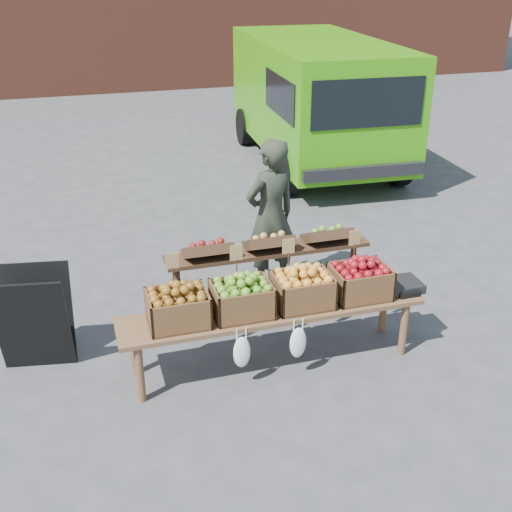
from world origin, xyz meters
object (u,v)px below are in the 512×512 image
object	(u,v)px
chalkboard_sign	(35,319)
crate_golden_apples	(178,308)
delivery_van	(316,103)
back_table	(268,275)
crate_red_apples	(303,290)
weighing_scale	(402,285)
vendor	(271,217)
crate_green_apples	(360,282)
crate_russet_pears	(242,299)
display_bench	(272,336)

from	to	relation	value
chalkboard_sign	crate_golden_apples	distance (m)	1.33
delivery_van	chalkboard_sign	world-z (taller)	delivery_van
back_table	crate_red_apples	world-z (taller)	back_table
chalkboard_sign	weighing_scale	world-z (taller)	chalkboard_sign
vendor	crate_green_apples	xyz separation A→B (m)	(0.40, -1.39, -0.13)
delivery_van	vendor	xyz separation A→B (m)	(-2.15, -4.19, -0.19)
vendor	weighing_scale	size ratio (longest dim) A/B	4.97
crate_golden_apples	crate_green_apples	size ratio (longest dim) A/B	1.00
chalkboard_sign	crate_russet_pears	xyz separation A→B (m)	(1.73, -0.58, 0.24)
delivery_van	weighing_scale	bearing A→B (deg)	-100.51
crate_russet_pears	chalkboard_sign	bearing A→B (deg)	161.40
chalkboard_sign	crate_golden_apples	bearing A→B (deg)	-16.77
vendor	chalkboard_sign	bearing A→B (deg)	0.85
back_table	delivery_van	bearing A→B (deg)	63.80
display_bench	crate_golden_apples	size ratio (longest dim) A/B	5.40
chalkboard_sign	crate_red_apples	world-z (taller)	chalkboard_sign
chalkboard_sign	crate_green_apples	world-z (taller)	chalkboard_sign
crate_russet_pears	crate_red_apples	world-z (taller)	same
back_table	display_bench	size ratio (longest dim) A/B	0.78
display_bench	crate_russet_pears	xyz separation A→B (m)	(-0.28, 0.00, 0.42)
crate_green_apples	delivery_van	bearing A→B (deg)	72.51
display_bench	crate_red_apples	distance (m)	0.51
display_bench	crate_green_apples	distance (m)	0.93
delivery_van	crate_russet_pears	xyz separation A→B (m)	(-2.86, -5.58, -0.33)
crate_green_apples	crate_red_apples	bearing A→B (deg)	180.00
chalkboard_sign	weighing_scale	distance (m)	3.30
display_bench	crate_golden_apples	distance (m)	0.93
chalkboard_sign	crate_green_apples	bearing A→B (deg)	-2.09
vendor	chalkboard_sign	distance (m)	2.59
chalkboard_sign	crate_green_apples	distance (m)	2.89
chalkboard_sign	crate_russet_pears	bearing A→B (deg)	-9.08
crate_golden_apples	delivery_van	bearing A→B (deg)	58.58
display_bench	crate_russet_pears	world-z (taller)	crate_russet_pears
delivery_van	back_table	bearing A→B (deg)	-113.27
chalkboard_sign	weighing_scale	size ratio (longest dim) A/B	2.78
display_bench	back_table	bearing A→B (deg)	75.04
crate_golden_apples	crate_red_apples	bearing A→B (deg)	0.00
crate_russet_pears	crate_green_apples	world-z (taller)	same
back_table	crate_golden_apples	distance (m)	1.26
delivery_van	crate_red_apples	size ratio (longest dim) A/B	9.27
vendor	crate_green_apples	size ratio (longest dim) A/B	3.38
delivery_van	crate_green_apples	distance (m)	5.86
vendor	display_bench	world-z (taller)	vendor
back_table	crate_red_apples	distance (m)	0.75
vendor	display_bench	distance (m)	1.56
weighing_scale	vendor	bearing A→B (deg)	120.54
crate_green_apples	weighing_scale	bearing A→B (deg)	0.00
weighing_scale	delivery_van	bearing A→B (deg)	76.56
display_bench	crate_red_apples	xyz separation A→B (m)	(0.28, 0.00, 0.42)
delivery_van	display_bench	world-z (taller)	delivery_van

